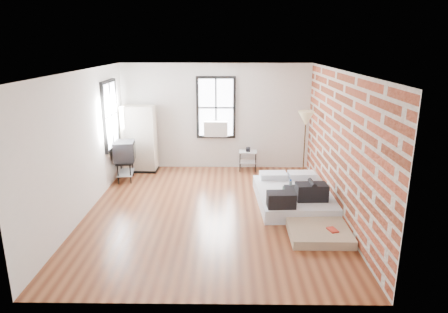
{
  "coord_description": "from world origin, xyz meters",
  "views": [
    {
      "loc": [
        0.35,
        -7.5,
        3.31
      ],
      "look_at": [
        0.25,
        0.3,
        1.07
      ],
      "focal_mm": 32.0,
      "sensor_mm": 36.0,
      "label": 1
    }
  ],
  "objects_px": {
    "mattress_bare": "(311,214)",
    "floor_lamp": "(306,122)",
    "wardrobe": "(140,139)",
    "side_table": "(248,155)",
    "tv_stand": "(125,153)",
    "mattress_main": "(295,195)"
  },
  "relations": [
    {
      "from": "wardrobe",
      "to": "mattress_bare",
      "type": "bearing_deg",
      "value": -35.83
    },
    {
      "from": "wardrobe",
      "to": "side_table",
      "type": "bearing_deg",
      "value": 3.5
    },
    {
      "from": "mattress_main",
      "to": "mattress_bare",
      "type": "distance_m",
      "value": 0.85
    },
    {
      "from": "floor_lamp",
      "to": "tv_stand",
      "type": "bearing_deg",
      "value": 177.97
    },
    {
      "from": "floor_lamp",
      "to": "tv_stand",
      "type": "distance_m",
      "value": 4.44
    },
    {
      "from": "mattress_bare",
      "to": "tv_stand",
      "type": "bearing_deg",
      "value": 151.29
    },
    {
      "from": "side_table",
      "to": "tv_stand",
      "type": "distance_m",
      "value": 3.19
    },
    {
      "from": "mattress_bare",
      "to": "wardrobe",
      "type": "height_order",
      "value": "wardrobe"
    },
    {
      "from": "mattress_main",
      "to": "side_table",
      "type": "bearing_deg",
      "value": 108.42
    },
    {
      "from": "wardrobe",
      "to": "side_table",
      "type": "xyz_separation_m",
      "value": [
        2.85,
        0.07,
        -0.45
      ]
    },
    {
      "from": "mattress_bare",
      "to": "floor_lamp",
      "type": "bearing_deg",
      "value": 84.46
    },
    {
      "from": "mattress_main",
      "to": "mattress_bare",
      "type": "bearing_deg",
      "value": -80.53
    },
    {
      "from": "mattress_main",
      "to": "mattress_bare",
      "type": "relative_size",
      "value": 1.08
    },
    {
      "from": "mattress_bare",
      "to": "side_table",
      "type": "distance_m",
      "value": 3.32
    },
    {
      "from": "mattress_bare",
      "to": "side_table",
      "type": "height_order",
      "value": "side_table"
    },
    {
      "from": "wardrobe",
      "to": "floor_lamp",
      "type": "relative_size",
      "value": 0.99
    },
    {
      "from": "mattress_bare",
      "to": "floor_lamp",
      "type": "distance_m",
      "value": 2.57
    },
    {
      "from": "side_table",
      "to": "tv_stand",
      "type": "relative_size",
      "value": 0.63
    },
    {
      "from": "side_table",
      "to": "floor_lamp",
      "type": "distance_m",
      "value": 1.96
    },
    {
      "from": "mattress_bare",
      "to": "tv_stand",
      "type": "xyz_separation_m",
      "value": [
        -4.14,
        2.31,
        0.57
      ]
    },
    {
      "from": "floor_lamp",
      "to": "side_table",
      "type": "bearing_deg",
      "value": 142.95
    },
    {
      "from": "wardrobe",
      "to": "floor_lamp",
      "type": "height_order",
      "value": "floor_lamp"
    }
  ]
}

